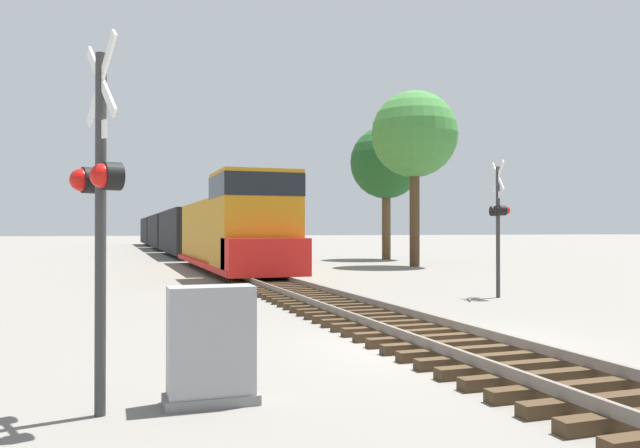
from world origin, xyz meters
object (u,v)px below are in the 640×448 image
crossing_signal_far (499,216)px  freight_train (177,232)px  tree_mid_background (386,163)px  crossing_signal_near (98,195)px  tree_far_right (414,135)px  relay_cabinet (211,346)px

crossing_signal_far → freight_train: bearing=21.1°
freight_train → crossing_signal_far: bearing=-81.9°
tree_mid_background → freight_train: bearing=126.8°
crossing_signal_near → crossing_signal_far: bearing=108.7°
crossing_signal_near → tree_far_right: tree_far_right is taller
freight_train → relay_cabinet: freight_train is taller
relay_cabinet → tree_far_right: bearing=57.9°
freight_train → crossing_signal_near: size_ratio=16.57×
crossing_signal_near → tree_far_right: size_ratio=0.43×
crossing_signal_far → tree_far_right: size_ratio=0.42×
crossing_signal_near → tree_mid_background: 36.40m
crossing_signal_far → relay_cabinet: size_ratio=2.97×
crossing_signal_near → relay_cabinet: (1.24, 0.08, -1.74)m
crossing_signal_near → tree_mid_background: (17.92, 31.41, 4.13)m
freight_train → tree_mid_background: (12.31, -16.48, 4.68)m
freight_train → tree_mid_background: bearing=-53.2°
tree_far_right → tree_mid_background: bearing=76.4°
freight_train → crossing_signal_near: freight_train is taller
crossing_signal_far → tree_far_right: (4.86, 14.88, 4.79)m
crossing_signal_far → tree_mid_background: (6.76, 22.70, 4.10)m
crossing_signal_far → tree_mid_background: bearing=-3.6°
freight_train → crossing_signal_far: 39.58m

